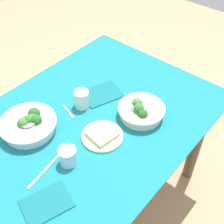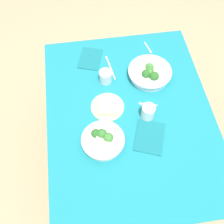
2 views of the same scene
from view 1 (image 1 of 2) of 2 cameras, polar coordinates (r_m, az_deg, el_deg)
The scene contains 11 objects.
ground_plane at distance 2.11m, azimuth -2.80°, elevation -15.12°, with size 6.00×6.00×0.00m, color tan.
dining_table at distance 1.61m, azimuth -3.56°, elevation -3.88°, with size 1.28×0.98×0.74m.
broccoli_bowl_far at distance 1.51m, azimuth 5.45°, elevation 0.16°, with size 0.23×0.23×0.10m.
broccoli_bowl_near at distance 1.49m, azimuth -15.37°, elevation -2.28°, with size 0.27×0.27×0.10m.
bread_side_plate at distance 1.42m, azimuth -1.85°, elevation -4.42°, with size 0.20×0.20×0.03m.
water_glass_center at distance 1.56m, azimuth -5.73°, elevation 2.45°, with size 0.08×0.08×0.10m, color silver.
water_glass_side at distance 1.32m, azimuth -8.31°, elevation -8.22°, with size 0.08×0.08×0.08m, color silver.
fork_by_far_bowl at distance 1.56m, azimuth -8.13°, elevation -0.03°, with size 0.04×0.11×0.00m.
table_knife_left at distance 1.35m, azimuth -12.60°, elevation -10.74°, with size 0.21×0.01×0.00m, color #B7B7BC.
napkin_folded_upper at distance 1.26m, azimuth -12.24°, elevation -16.50°, with size 0.19×0.14×0.01m, color #156870.
napkin_folded_lower at distance 1.65m, azimuth -1.98°, elevation 3.44°, with size 0.20×0.16×0.01m, color #156870.
Camera 1 is at (0.75, 0.77, 1.82)m, focal length 48.55 mm.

